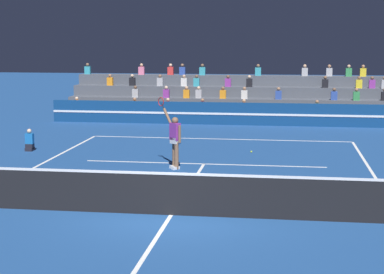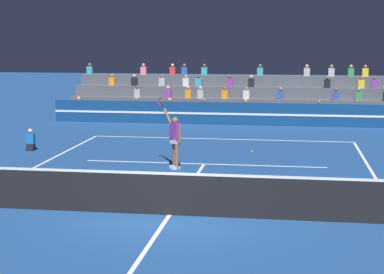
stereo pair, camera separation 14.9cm
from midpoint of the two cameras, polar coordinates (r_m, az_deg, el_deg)
ground_plane at (r=15.72m, az=-2.14°, el=-6.95°), size 120.00×120.00×0.00m
court_lines at (r=15.72m, az=-2.14°, el=-6.94°), size 11.10×23.90×0.01m
tennis_net at (r=15.58m, az=-2.15°, el=-5.03°), size 12.00×0.10×1.10m
sponsor_banner_wall at (r=31.67m, az=3.21°, el=2.09°), size 18.00×0.26×1.10m
bleacher_stand at (r=34.78m, az=3.68°, el=3.17°), size 17.72×3.80×2.83m
ball_kid_courtside at (r=25.16m, az=-14.40°, el=-0.45°), size 0.30×0.36×0.84m
tennis_player at (r=20.99m, az=-1.76°, el=-0.18°), size 0.95×0.92×2.37m
tennis_ball at (r=24.14m, az=5.12°, el=-1.31°), size 0.07×0.07×0.07m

